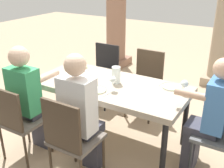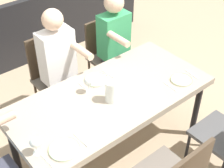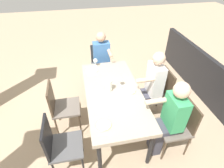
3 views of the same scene
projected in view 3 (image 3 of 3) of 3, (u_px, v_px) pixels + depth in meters
The scene contains 23 objects.
ground_plane at pixel (113, 123), 3.30m from camera, with size 16.00×16.00×0.00m, color tan.
dining_table at pixel (113, 95), 2.87m from camera, with size 1.84×0.88×0.77m.
chair_west_north at pixel (59, 144), 2.34m from camera, with size 0.44×0.44×0.94m.
chair_west_south at pixel (179, 124), 2.61m from camera, with size 0.44×0.44×0.91m.
chair_mid_north at pixel (61, 105), 2.90m from camera, with size 0.44×0.44×0.94m.
chair_mid_south at pixel (159, 91), 3.16m from camera, with size 0.44×0.44×0.97m.
chair_head_east at pixel (101, 62), 4.01m from camera, with size 0.44×0.44×0.91m.
diner_woman_green at pixel (169, 118), 2.48m from camera, with size 0.35×0.50×1.30m.
diner_man_white at pixel (102, 60), 3.78m from camera, with size 0.49×0.35×1.28m.
diner_guest_third at pixel (151, 86), 3.03m from camera, with size 0.35×0.49×1.34m.
patio_railing at pixel (219, 91), 3.34m from camera, with size 4.24×0.10×0.90m, color black.
plate_0 at pixel (103, 125), 2.29m from camera, with size 0.20×0.20×0.02m.
fork_0 at pixel (105, 135), 2.17m from camera, with size 0.02×0.17×0.01m, color silver.
spoon_0 at pixel (102, 117), 2.41m from camera, with size 0.02×0.17×0.01m, color silver.
plate_1 at pixel (128, 90), 2.84m from camera, with size 0.22×0.22×0.02m.
wine_glass_1 at pixel (120, 80), 2.88m from camera, with size 0.08×0.08×0.17m.
fork_1 at pixel (131, 97), 2.73m from camera, with size 0.02×0.17×0.01m, color silver.
spoon_1 at pixel (126, 85), 2.96m from camera, with size 0.02×0.17×0.01m, color silver.
plate_2 at pixel (91, 71), 3.30m from camera, with size 0.23×0.23×0.02m.
wine_glass_2 at pixel (95, 61), 3.38m from camera, with size 0.08×0.08×0.16m.
fork_2 at pixel (92, 75), 3.19m from camera, with size 0.02×0.17×0.01m, color silver.
spoon_2 at pixel (91, 67), 3.42m from camera, with size 0.02×0.17×0.01m, color silver.
water_pitcher at pixel (109, 86), 2.80m from camera, with size 0.10×0.10×0.20m.
Camera 3 is at (-2.13, 0.45, 2.58)m, focal length 28.48 mm.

